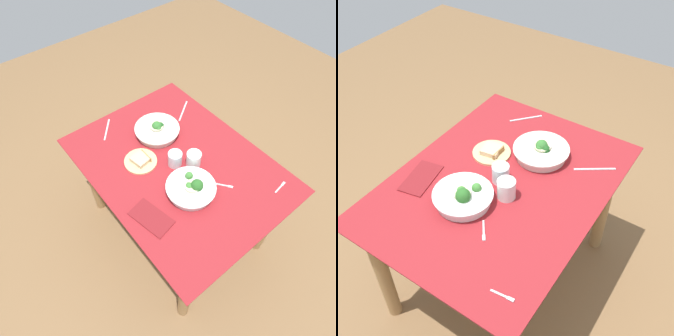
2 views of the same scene
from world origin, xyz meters
The scene contains 12 objects.
ground_plane centered at (0.00, 0.00, 0.00)m, with size 6.00×6.00×0.00m, color brown.
dining_table centered at (0.00, 0.00, 0.62)m, with size 1.22×0.92×0.75m.
broccoli_bowl_far centered at (-0.19, 0.07, 0.78)m, with size 0.27×0.27×0.10m.
broccoli_bowl_near centered at (0.26, -0.06, 0.78)m, with size 0.28×0.28×0.10m.
bread_side_plate centered at (0.14, 0.15, 0.76)m, with size 0.19×0.19×0.04m.
water_glass_center centered at (0.01, 0.01, 0.79)m, with size 0.08×0.08×0.09m, color silver.
water_glass_side centered at (-0.06, -0.07, 0.79)m, with size 0.08×0.08×0.09m, color silver.
fork_by_far_bowl centered at (-0.47, -0.33, 0.75)m, with size 0.02×0.10×0.00m.
fork_by_near_bowl centered at (-0.28, -0.10, 0.75)m, with size 0.09×0.07×0.00m.
table_knife_left centered at (0.49, 0.17, 0.75)m, with size 0.18×0.01×0.00m, color #B7B7BC.
table_knife_right centered at (0.32, -0.32, 0.75)m, with size 0.20×0.01×0.00m, color #B7B7BC.
napkin_folded_upper centered at (-0.18, 0.33, 0.75)m, with size 0.22×0.12×0.01m, color maroon.
Camera 1 is at (-0.79, 0.71, 2.08)m, focal length 31.74 mm.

